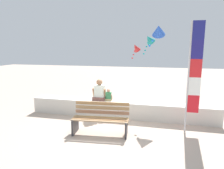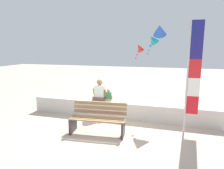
{
  "view_description": "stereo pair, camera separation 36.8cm",
  "coord_description": "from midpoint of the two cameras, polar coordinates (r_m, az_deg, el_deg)",
  "views": [
    {
      "loc": [
        1.3,
        -5.75,
        2.47
      ],
      "look_at": [
        -0.3,
        1.05,
        1.18
      ],
      "focal_mm": 32.08,
      "sensor_mm": 36.0,
      "label": 1
    },
    {
      "loc": [
        1.66,
        -5.65,
        2.47
      ],
      "look_at": [
        -0.3,
        1.05,
        1.18
      ],
      "focal_mm": 32.08,
      "sensor_mm": 36.0,
      "label": 2
    }
  ],
  "objects": [
    {
      "name": "kite_teal",
      "position": [
        10.21,
        12.62,
        12.45
      ],
      "size": [
        0.74,
        0.73,
        1.06
      ],
      "color": "teal"
    },
    {
      "name": "person_child",
      "position": [
        7.25,
        0.48,
        -3.29
      ],
      "size": [
        0.28,
        0.21,
        0.43
      ],
      "color": "tan",
      "rests_on": "seawall_ledge"
    },
    {
      "name": "park_bench",
      "position": [
        5.9,
        -2.16,
        -9.85
      ],
      "size": [
        1.67,
        0.75,
        0.88
      ],
      "color": "#957654",
      "rests_on": "ground"
    },
    {
      "name": "kite_red",
      "position": [
        10.3,
        8.87,
        10.29
      ],
      "size": [
        0.59,
        0.59,
        0.83
      ],
      "color": "red"
    },
    {
      "name": "flag_banner",
      "position": [
        6.08,
        23.48,
        3.14
      ],
      "size": [
        0.37,
        0.05,
        3.2
      ],
      "color": "#B7B7BC",
      "rests_on": "ground"
    },
    {
      "name": "kite_blue",
      "position": [
        7.5,
        14.82,
        14.75
      ],
      "size": [
        0.59,
        0.62,
        0.87
      ],
      "color": "blue"
    },
    {
      "name": "person_adult",
      "position": [
        7.31,
        -2.08,
        -2.11
      ],
      "size": [
        0.5,
        0.37,
        0.77
      ],
      "color": "brown",
      "rests_on": "seawall_ledge"
    },
    {
      "name": "ground_plane",
      "position": [
        6.38,
        1.65,
        -12.27
      ],
      "size": [
        40.0,
        40.0,
        0.0
      ],
      "primitive_type": "plane",
      "color": "#B6A08E"
    },
    {
      "name": "seawall_ledge",
      "position": [
        7.25,
        3.79,
        -7.05
      ],
      "size": [
        6.63,
        0.54,
        0.58
      ],
      "primitive_type": "cube",
      "color": "beige",
      "rests_on": "ground"
    }
  ]
}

